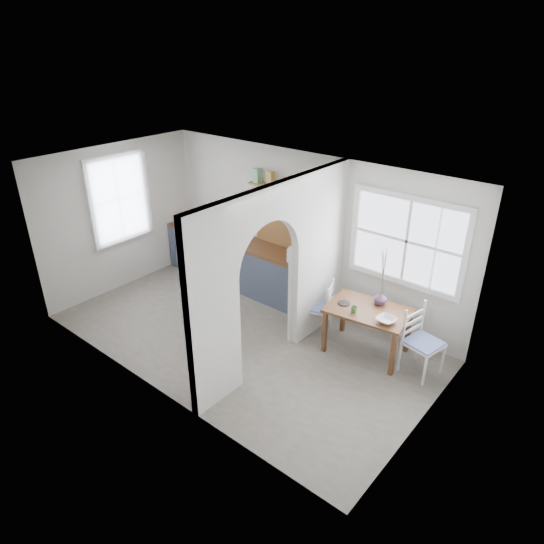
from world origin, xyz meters
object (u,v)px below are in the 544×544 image
Objects in this scene: dining_table at (366,330)px; chair_right at (424,342)px; vase at (380,298)px; kettle at (292,254)px; chair_left at (318,306)px.

dining_table is 1.17× the size of chair_right.
vase is at bearing 71.31° from dining_table.
kettle is 1.65m from vase.
dining_table is 1.35× the size of chair_left.
dining_table is at bearing 66.65° from chair_left.
kettle is at bearing 179.13° from vase.
chair_right is 0.87m from vase.
kettle is 1.27× the size of vase.
chair_right is at bearing -3.61° from dining_table.
vase is (0.92, 0.21, 0.39)m from chair_left.
chair_right is 2.50m from kettle.
vase reaches higher than dining_table.
chair_right is 4.91× the size of vase.
chair_left is at bearing -4.71° from kettle.
chair_left reaches higher than dining_table.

